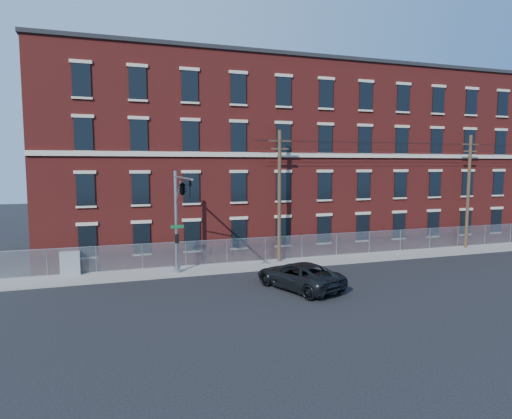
{
  "coord_description": "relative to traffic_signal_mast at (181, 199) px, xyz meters",
  "views": [
    {
      "loc": [
        -10.11,
        -25.46,
        7.49
      ],
      "look_at": [
        -0.41,
        4.0,
        4.36
      ],
      "focal_mm": 30.79,
      "sensor_mm": 36.0,
      "label": 1
    }
  ],
  "objects": [
    {
      "name": "sidewalk",
      "position": [
        18.0,
        2.82,
        -5.33
      ],
      "size": [
        65.0,
        3.0,
        0.12
      ],
      "primitive_type": "cube",
      "color": "gray",
      "rests_on": "ground"
    },
    {
      "name": "traffic_signal_mast",
      "position": [
        0.0,
        0.0,
        0.0
      ],
      "size": [
        0.9,
        6.75,
        7.0
      ],
      "color": "#9EA0A5",
      "rests_on": "ground"
    },
    {
      "name": "mill_building",
      "position": [
        18.0,
        11.75,
        2.76
      ],
      "size": [
        55.3,
        14.32,
        16.3
      ],
      "color": "maroon",
      "rests_on": "ground"
    },
    {
      "name": "utility_cabinet",
      "position": [
        -6.95,
        3.82,
        -4.48
      ],
      "size": [
        1.3,
        0.72,
        1.58
      ],
      "primitive_type": "cube",
      "rotation": [
        0.0,
        0.0,
        0.07
      ],
      "color": "gray",
      "rests_on": "sidewalk"
    },
    {
      "name": "utility_pole_near",
      "position": [
        8.0,
        3.42,
        -0.05
      ],
      "size": [
        1.8,
        0.28,
        10.0
      ],
      "color": "#4E3827",
      "rests_on": "ground"
    },
    {
      "name": "overhead_wires",
      "position": [
        26.0,
        3.42,
        3.73
      ],
      "size": [
        40.0,
        0.62,
        0.62
      ],
      "color": "black",
      "rests_on": "ground"
    },
    {
      "name": "chain_link_fence",
      "position": [
        18.0,
        4.12,
        -4.33
      ],
      "size": [
        59.06,
        0.06,
        1.85
      ],
      "color": "#A5A8AD",
      "rests_on": "ground"
    },
    {
      "name": "pickup_truck",
      "position": [
        6.53,
        -3.66,
        -4.57
      ],
      "size": [
        4.59,
        6.45,
        1.63
      ],
      "primitive_type": "imported",
      "rotation": [
        0.0,
        0.0,
        3.5
      ],
      "color": "black",
      "rests_on": "ground"
    },
    {
      "name": "ground",
      "position": [
        6.0,
        -2.18,
        -5.39
      ],
      "size": [
        140.0,
        140.0,
        0.0
      ],
      "primitive_type": "plane",
      "color": "black",
      "rests_on": "ground"
    },
    {
      "name": "utility_pole_mid",
      "position": [
        26.0,
        3.42,
        -0.05
      ],
      "size": [
        1.8,
        0.28,
        10.0
      ],
      "color": "#4E3827",
      "rests_on": "ground"
    }
  ]
}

